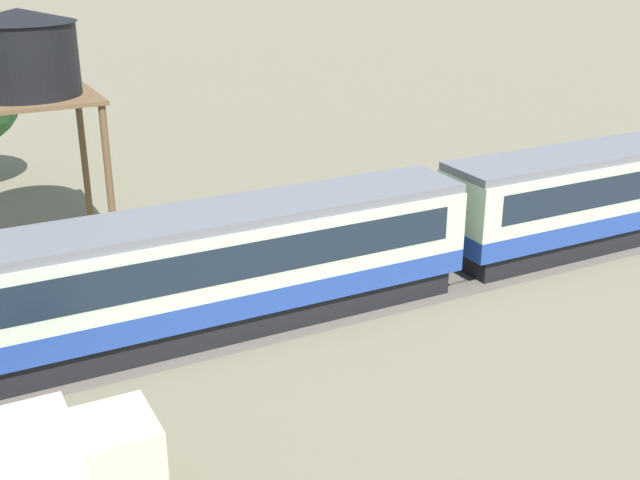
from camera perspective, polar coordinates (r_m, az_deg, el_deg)
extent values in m
cylinder|color=black|center=(31.95, 15.26, -0.96)|extent=(0.90, 0.18, 0.90)
cylinder|color=black|center=(32.92, 13.60, -0.12)|extent=(0.90, 0.18, 0.90)
cube|color=#234293|center=(25.47, -10.23, -4.27)|extent=(19.94, 2.91, 0.80)
cube|color=beige|center=(24.90, -10.44, -1.32)|extent=(19.94, 2.91, 2.04)
cube|color=#192330|center=(24.86, -10.46, -1.10)|extent=(18.35, 2.95, 1.14)
cube|color=slate|center=(24.48, -10.62, 1.21)|extent=(19.94, 2.73, 0.30)
cube|color=black|center=(25.84, -10.11, -5.95)|extent=(19.14, 2.50, 0.88)
cylinder|color=black|center=(27.65, 3.44, -3.76)|extent=(0.90, 0.18, 0.90)
cylinder|color=black|center=(28.78, 1.98, -2.69)|extent=(0.90, 0.18, 0.90)
cube|color=#665B51|center=(25.29, -20.76, -8.93)|extent=(163.73, 3.60, 0.01)
cube|color=#4C4238|center=(24.65, -20.53, -9.68)|extent=(163.73, 0.12, 0.04)
cube|color=#4C4238|center=(25.91, -20.99, -8.17)|extent=(163.73, 0.12, 0.04)
cylinder|color=brown|center=(36.14, -16.44, 5.81)|extent=(0.28, 0.28, 6.04)
cylinder|color=brown|center=(31.91, -14.76, 3.97)|extent=(0.28, 0.28, 6.04)
cube|color=brown|center=(32.96, -20.02, 9.50)|extent=(4.98, 4.98, 0.16)
cylinder|color=black|center=(32.72, -20.35, 11.96)|extent=(4.03, 4.03, 2.72)
cone|color=black|center=(32.54, -20.72, 14.75)|extent=(4.23, 4.23, 0.50)
cube|color=beige|center=(18.88, -14.21, -14.86)|extent=(1.73, 1.92, 1.99)
cube|color=#192330|center=(18.81, -11.67, -13.29)|extent=(0.03, 1.60, 0.88)
cylinder|color=black|center=(20.01, -15.45, -15.55)|extent=(0.80, 0.26, 0.80)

